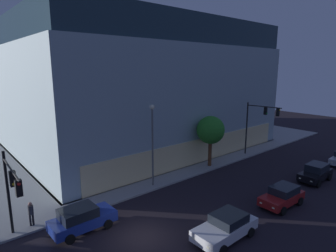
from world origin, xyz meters
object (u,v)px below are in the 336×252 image
Objects in this scene: modern_building at (127,86)px; car_white at (226,226)px; street_lamp_sidewalk at (152,135)px; sidewalk_tree at (211,130)px; traffic_light_far_corner at (259,119)px; traffic_light_near_corner at (12,186)px; car_red at (282,196)px; car_black at (316,172)px; pedestrian_waiting at (31,212)px; car_blue at (82,218)px.

modern_building is 29.45m from car_white.
street_lamp_sidewalk is at bearing -115.51° from modern_building.
sidewalk_tree is 1.22× the size of car_white.
traffic_light_far_corner is 7.29m from sidewalk_tree.
car_white is at bearing -35.87° from traffic_light_near_corner.
traffic_light_near_corner is at bearing 156.14° from car_red.
sidewalk_tree is 1.34× the size of car_black.
traffic_light_near_corner is 0.85× the size of traffic_light_far_corner.
traffic_light_near_corner is 3.73m from pedestrian_waiting.
street_lamp_sidewalk is (11.92, 1.94, 0.83)m from traffic_light_near_corner.
car_red is 7.35m from car_black.
pedestrian_waiting is 0.42× the size of car_red.
car_black is at bearing -17.46° from car_blue.
traffic_light_far_corner is 1.17× the size of sidewalk_tree.
modern_building is 5.78× the size of traffic_light_near_corner.
sidewalk_tree reaches higher than car_blue.
car_red is at bearing -104.09° from sidewalk_tree.
modern_building is at bearing 100.17° from car_black.
street_lamp_sidewalk reaches higher than traffic_light_far_corner.
car_black is (12.99, -9.27, -4.08)m from street_lamp_sidewalk.
modern_building reaches higher than car_red.
sidewalk_tree is at bearing 1.14° from street_lamp_sidewalk.
sidewalk_tree is 16.82m from car_blue.
car_white is (6.75, -6.93, -0.05)m from car_blue.
car_red is (-2.48, -9.88, -3.37)m from sidewalk_tree.
car_blue is at bearing 134.24° from car_white.
modern_building is 5.79× the size of sidewalk_tree.
modern_building reaches higher than car_white.
street_lamp_sidewalk is 16.47m from car_black.
car_white is 1.10× the size of car_black.
modern_building is 26.55m from pedestrian_waiting.
car_blue is (-16.25, -2.80, -3.33)m from sidewalk_tree.
traffic_light_near_corner reaches higher than car_red.
car_blue is at bearing 152.81° from car_red.
traffic_light_near_corner is 26.17m from car_black.
street_lamp_sidewalk is 1.82× the size of car_red.
car_red is (17.58, -7.78, -3.27)m from traffic_light_near_corner.
traffic_light_far_corner is at bearing 26.46° from car_white.
traffic_light_near_corner reaches higher than car_black.
traffic_light_far_corner is 15.30m from street_lamp_sidewalk.
traffic_light_near_corner is 1.29× the size of car_blue.
car_white is at bearing -153.54° from traffic_light_far_corner.
car_red is (13.77, -7.08, -0.04)m from car_blue.
car_blue is 0.94× the size of car_white.
pedestrian_waiting is 18.94m from car_red.
pedestrian_waiting is at bearing 158.63° from car_black.
sidewalk_tree is (20.06, 2.10, 0.10)m from traffic_light_near_corner.
car_black is (4.76, -26.53, -7.42)m from modern_building.
pedestrian_waiting is at bearing -179.41° from sidewalk_tree.
modern_building is at bearing 89.66° from sidewalk_tree.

